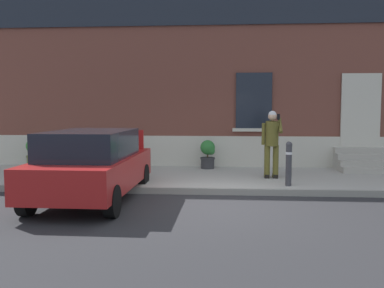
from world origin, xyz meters
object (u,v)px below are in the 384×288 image
Objects in this scene: hatchback_car_red at (93,164)px; planter_charcoal at (208,154)px; planter_terracotta at (120,152)px; bollard_near_person at (289,162)px; person_on_phone at (272,140)px; planter_olive at (34,152)px.

planter_charcoal is at bearing 59.77° from hatchback_car_red.
planter_terracotta is 1.00× the size of planter_charcoal.
person_on_phone reaches higher than bollard_near_person.
hatchback_car_red is 4.62m from person_on_phone.
planter_olive is at bearing 128.21° from hatchback_car_red.
person_on_phone is 2.04× the size of planter_olive.
hatchback_car_red is 4.56m from planter_charcoal.
person_on_phone reaches higher than planter_charcoal.
person_on_phone is at bearing 29.60° from hatchback_car_red.
person_on_phone reaches higher than hatchback_car_red.
bollard_near_person is 1.22× the size of planter_olive.
planter_olive is at bearing 179.05° from planter_charcoal.
planter_terracotta is at bearing 148.75° from bollard_near_person.
planter_olive and planter_charcoal have the same top height.
planter_charcoal is (2.73, -0.15, 0.00)m from planter_terracotta.
person_on_phone reaches higher than planter_terracotta.
planter_terracotta is (-0.44, 4.09, -0.18)m from hatchback_car_red.
bollard_near_person is (4.29, 1.22, -0.08)m from hatchback_car_red.
planter_olive is 1.00× the size of planter_terracotta.
hatchback_car_red reaches higher than planter_olive.
planter_charcoal is at bearing 122.50° from person_on_phone.
bollard_near_person is at bearing -20.66° from planter_olive.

